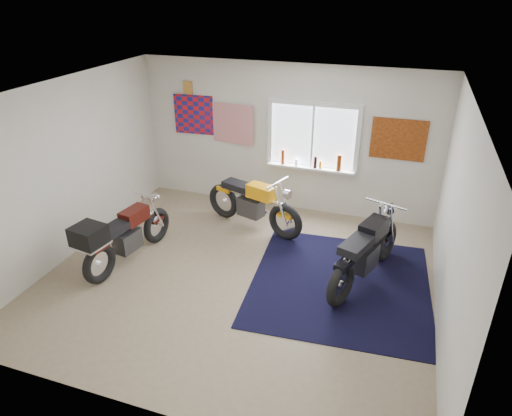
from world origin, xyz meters
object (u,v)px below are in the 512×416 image
(black_chrome_bike, at_px, (365,253))
(maroon_tourer, at_px, (121,236))
(yellow_triumph, at_px, (253,204))
(navy_rug, at_px, (340,283))

(black_chrome_bike, relative_size, maroon_tourer, 1.05)
(yellow_triumph, height_order, black_chrome_bike, black_chrome_bike)
(maroon_tourer, bearing_deg, black_chrome_bike, -68.98)
(black_chrome_bike, height_order, maroon_tourer, black_chrome_bike)
(yellow_triumph, xyz_separation_m, black_chrome_bike, (2.04, -1.00, 0.02))
(navy_rug, xyz_separation_m, maroon_tourer, (-3.23, -0.55, 0.49))
(navy_rug, relative_size, maroon_tourer, 1.37)
(yellow_triumph, bearing_deg, navy_rug, -16.86)
(black_chrome_bike, bearing_deg, maroon_tourer, 121.65)
(navy_rug, bearing_deg, black_chrome_bike, 35.79)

